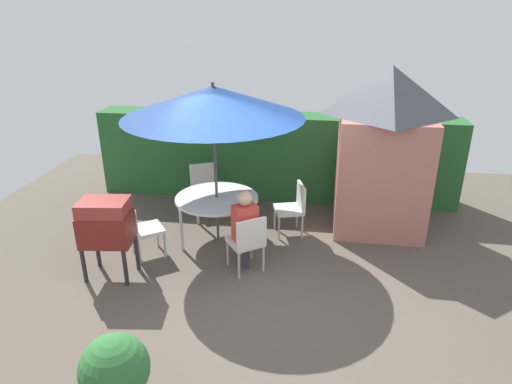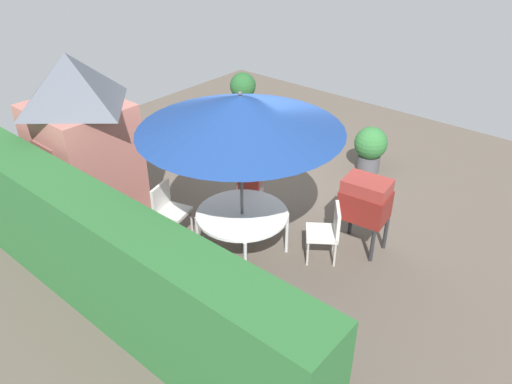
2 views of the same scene
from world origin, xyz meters
name	(u,v)px [view 2 (image 2 of 2)]	position (x,y,z in m)	size (l,w,h in m)	color
ground_plane	(266,198)	(0.00, 0.00, 0.00)	(11.00, 11.00, 0.00)	brown
hedge_backdrop	(94,252)	(0.00, 3.50, 0.85)	(7.13, 0.69, 1.70)	#28602D
garden_shed	(81,139)	(1.93, 2.31, 1.44)	(1.58, 1.39, 2.81)	#B26B60
patio_table	(242,216)	(-0.76, 1.49, 0.70)	(1.37, 1.37, 0.76)	white
patio_umbrella	(240,113)	(-0.76, 1.49, 2.32)	(2.81, 2.81, 2.62)	#4C4C51
bbq_grill	(365,201)	(-2.04, 0.15, 0.85)	(0.76, 0.58, 1.20)	maroon
chair_near_shed	(249,187)	(-0.09, 0.56, 0.52)	(0.64, 0.65, 0.90)	silver
chair_far_side	(168,207)	(0.49, 1.86, 0.52)	(0.58, 0.57, 0.90)	silver
chair_toward_hedge	(217,277)	(-1.27, 2.57, 0.52)	(0.61, 0.62, 0.90)	silver
chair_toward_house	(328,229)	(-1.78, 0.74, 0.52)	(0.65, 0.65, 0.90)	silver
potted_plant_by_shed	(243,89)	(3.29, -3.10, 0.51)	(0.66, 0.66, 0.92)	#936651
potted_plant_by_grill	(370,147)	(-0.88, -2.16, 0.52)	(0.65, 0.65, 0.93)	#4C4C51
person_in_red	(249,176)	(-0.14, 0.63, 0.78)	(0.42, 0.39, 1.26)	#CC3D33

